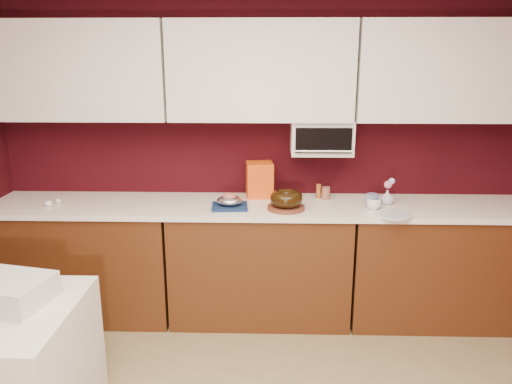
{
  "coord_description": "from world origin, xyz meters",
  "views": [
    {
      "loc": [
        0.07,
        -1.57,
        1.96
      ],
      "look_at": [
        -0.03,
        1.84,
        1.02
      ],
      "focal_mm": 35.0,
      "sensor_mm": 36.0,
      "label": 1
    }
  ],
  "objects": [
    {
      "name": "countertop",
      "position": [
        0.0,
        1.94,
        0.88
      ],
      "size": [
        4.0,
        0.62,
        0.04
      ],
      "primitive_type": "cube",
      "color": "white",
      "rests_on": "base_cabinet_center"
    },
    {
      "name": "egg_right",
      "position": [
        -1.49,
        1.92,
        0.92
      ],
      "size": [
        0.05,
        0.04,
        0.04
      ],
      "primitive_type": "ellipsoid",
      "rotation": [
        0.0,
        0.0,
        -0.11
      ],
      "color": "silver",
      "rests_on": "countertop"
    },
    {
      "name": "newspaper_stack",
      "position": [
        -1.23,
        0.67,
        0.82
      ],
      "size": [
        0.43,
        0.38,
        0.13
      ],
      "primitive_type": "cube",
      "rotation": [
        0.0,
        0.0,
        -0.21
      ],
      "color": "silver",
      "rests_on": "dining_table"
    },
    {
      "name": "upper_cabinet_left",
      "position": [
        -1.33,
        2.08,
        1.85
      ],
      "size": [
        1.31,
        0.33,
        0.7
      ],
      "primitive_type": "cube",
      "color": "white",
      "rests_on": "wall_back"
    },
    {
      "name": "pandoro_box",
      "position": [
        -0.01,
        2.15,
        1.03
      ],
      "size": [
        0.22,
        0.2,
        0.27
      ],
      "primitive_type": "cube",
      "rotation": [
        0.0,
        0.0,
        0.13
      ],
      "color": "red",
      "rests_on": "countertop"
    },
    {
      "name": "flower_pink",
      "position": [
        0.93,
        1.97,
        1.05
      ],
      "size": [
        0.06,
        0.06,
        0.06
      ],
      "primitive_type": "sphere",
      "color": "pink",
      "rests_on": "flower_vase"
    },
    {
      "name": "cake_base",
      "position": [
        0.19,
        1.82,
        0.91
      ],
      "size": [
        0.34,
        0.34,
        0.02
      ],
      "primitive_type": "cylinder",
      "rotation": [
        0.0,
        0.0,
        -0.34
      ],
      "color": "brown",
      "rests_on": "countertop"
    },
    {
      "name": "flower_blue",
      "position": [
        0.96,
        1.99,
        1.07
      ],
      "size": [
        0.05,
        0.05,
        0.05
      ],
      "primitive_type": "sphere",
      "color": "#94C0EE",
      "rests_on": "flower_vase"
    },
    {
      "name": "coffee_mug",
      "position": [
        0.81,
        1.84,
        0.95
      ],
      "size": [
        0.12,
        0.12,
        0.1
      ],
      "primitive_type": "imported",
      "rotation": [
        0.0,
        0.0,
        0.89
      ],
      "color": "white",
      "rests_on": "countertop"
    },
    {
      "name": "dark_pan",
      "position": [
        0.23,
        2.11,
        0.92
      ],
      "size": [
        0.18,
        0.18,
        0.03
      ],
      "primitive_type": "cylinder",
      "rotation": [
        0.0,
        0.0,
        -0.03
      ],
      "color": "black",
      "rests_on": "countertop"
    },
    {
      "name": "upper_cabinet_right",
      "position": [
        1.33,
        2.08,
        1.85
      ],
      "size": [
        1.31,
        0.33,
        0.7
      ],
      "primitive_type": "cube",
      "color": "white",
      "rests_on": "wall_back"
    },
    {
      "name": "toaster_oven_handle",
      "position": [
        0.45,
        1.93,
        1.3
      ],
      "size": [
        0.42,
        0.02,
        0.02
      ],
      "primitive_type": "cylinder",
      "rotation": [
        0.0,
        1.57,
        0.0
      ],
      "color": "silver",
      "rests_on": "toaster_oven"
    },
    {
      "name": "upper_cabinet_center",
      "position": [
        0.0,
        2.08,
        1.85
      ],
      "size": [
        1.31,
        0.33,
        0.7
      ],
      "primitive_type": "cube",
      "color": "white",
      "rests_on": "wall_back"
    },
    {
      "name": "toaster_oven_door",
      "position": [
        0.45,
        1.94,
        1.38
      ],
      "size": [
        0.4,
        0.02,
        0.18
      ],
      "primitive_type": "cube",
      "color": "black",
      "rests_on": "toaster_oven"
    },
    {
      "name": "foil_ham_nest",
      "position": [
        -0.22,
        1.84,
        0.96
      ],
      "size": [
        0.23,
        0.22,
        0.07
      ],
      "primitive_type": "ellipsoid",
      "rotation": [
        0.0,
        0.0,
        0.39
      ],
      "color": "silver",
      "rests_on": "navy_towel"
    },
    {
      "name": "base_cabinet_right",
      "position": [
        1.33,
        1.94,
        0.43
      ],
      "size": [
        1.31,
        0.58,
        0.86
      ],
      "primitive_type": "cube",
      "color": "#512810",
      "rests_on": "floor"
    },
    {
      "name": "roasted_ham",
      "position": [
        -0.22,
        1.84,
        0.98
      ],
      "size": [
        0.12,
        0.11,
        0.06
      ],
      "primitive_type": "ellipsoid",
      "rotation": [
        0.0,
        0.0,
        -0.36
      ],
      "color": "#B56352",
      "rests_on": "foil_ham_nest"
    },
    {
      "name": "flower_vase",
      "position": [
        0.93,
        1.97,
        0.96
      ],
      "size": [
        0.1,
        0.1,
        0.12
      ],
      "primitive_type": "imported",
      "rotation": [
        0.0,
        0.0,
        -0.22
      ],
      "color": "silver",
      "rests_on": "countertop"
    },
    {
      "name": "bundt_cake",
      "position": [
        0.19,
        1.82,
        0.98
      ],
      "size": [
        0.3,
        0.3,
        0.09
      ],
      "primitive_type": "torus",
      "rotation": [
        0.0,
        0.0,
        0.36
      ],
      "color": "black",
      "rests_on": "cake_base"
    },
    {
      "name": "base_cabinet_left",
      "position": [
        -1.33,
        1.94,
        0.43
      ],
      "size": [
        1.31,
        0.58,
        0.86
      ],
      "primitive_type": "cube",
      "color": "#512810",
      "rests_on": "floor"
    },
    {
      "name": "china_plate",
      "position": [
        0.92,
        1.69,
        0.91
      ],
      "size": [
        0.28,
        0.28,
        0.01
      ],
      "primitive_type": "cylinder",
      "rotation": [
        0.0,
        0.0,
        0.16
      ],
      "color": "silver",
      "rests_on": "countertop"
    },
    {
      "name": "wall_back",
      "position": [
        0.0,
        2.25,
        1.25
      ],
      "size": [
        4.0,
        0.02,
        2.5
      ],
      "primitive_type": "cube",
      "color": "#32060C",
      "rests_on": "floor"
    },
    {
      "name": "toaster_oven",
      "position": [
        0.45,
        2.1,
        1.38
      ],
      "size": [
        0.45,
        0.3,
        0.25
      ],
      "primitive_type": "cube",
      "color": "white",
      "rests_on": "upper_cabinet_center"
    },
    {
      "name": "base_cabinet_center",
      "position": [
        0.0,
        1.94,
        0.43
      ],
      "size": [
        1.31,
        0.58,
        0.86
      ],
      "primitive_type": "cube",
      "color": "#512810",
      "rests_on": "floor"
    },
    {
      "name": "egg_left",
      "position": [
        -1.53,
        1.84,
        0.92
      ],
      "size": [
        0.06,
        0.05,
        0.05
      ],
      "primitive_type": "ellipsoid",
      "rotation": [
        0.0,
        0.0,
        0.07
      ],
      "color": "white",
      "rests_on": "countertop"
    },
    {
      "name": "paper_cup",
      "position": [
        0.5,
        2.09,
        0.95
      ],
      "size": [
        0.08,
        0.08,
        0.09
      ],
      "primitive_type": "cylinder",
      "rotation": [
        0.0,
        0.0,
        -0.38
      ],
      "color": "brown",
      "rests_on": "countertop"
    },
    {
      "name": "amber_bottle",
      "position": [
        0.44,
        2.12,
        0.95
      ],
      "size": [
        0.04,
        0.04,
        0.11
      ],
      "primitive_type": "cylinder",
      "rotation": [
        0.0,
        0.0,
        -0.04
      ],
      "color": "#9B531C",
      "rests_on": "countertop"
    },
    {
      "name": "navy_towel",
      "position": [
        -0.22,
        1.84,
        0.91
      ],
      "size": [
        0.27,
        0.23,
        0.02
      ],
      "primitive_type": "cube",
      "rotation": [
        0.0,
        0.0,
        0.08
      ],
      "color": "#14284E",
      "rests_on": "countertop"
    },
    {
      "name": "blue_jar",
      "position": [
        0.81,
        1.87,
        0.95
      ],
      "size": [
        0.09,
        0.09,
        0.1
      ],
      "primitive_type": "cylinder",
      "rotation": [
        0.0,
        0.0,
        -0.04
      ],
      "color": "navy",
      "rests_on": "countertop"
    }
  ]
}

